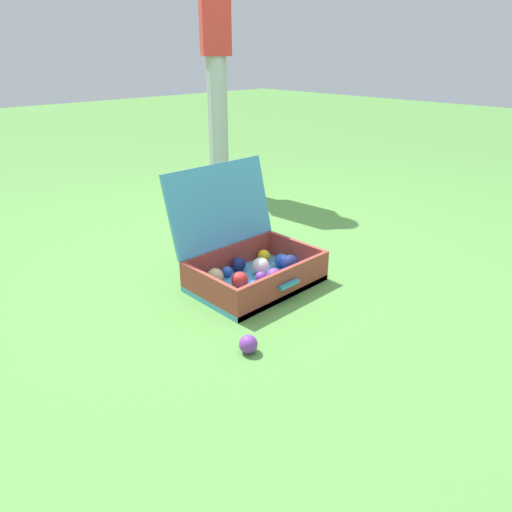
{
  "coord_description": "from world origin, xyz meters",
  "views": [
    {
      "loc": [
        -1.29,
        -1.42,
        0.97
      ],
      "look_at": [
        0.02,
        -0.06,
        0.14
      ],
      "focal_mm": 33.37,
      "sensor_mm": 36.0,
      "label": 1
    }
  ],
  "objects": [
    {
      "name": "open_suitcase",
      "position": [
        0.02,
        0.0,
        0.11
      ],
      "size": [
        0.55,
        0.49,
        0.5
      ],
      "color": "#4799C6",
      "rests_on": "ground"
    },
    {
      "name": "stray_ball_on_grass",
      "position": [
        -0.36,
        -0.4,
        0.03
      ],
      "size": [
        0.07,
        0.07,
        0.07
      ],
      "primitive_type": "sphere",
      "color": "purple",
      "rests_on": "ground"
    },
    {
      "name": "bystander_person",
      "position": [
        0.88,
        1.23,
        1.02
      ],
      "size": [
        0.33,
        0.37,
        1.77
      ],
      "color": "#B2B2B7",
      "rests_on": "ground"
    },
    {
      "name": "ground_plane",
      "position": [
        0.0,
        0.0,
        0.0
      ],
      "size": [
        16.0,
        16.0,
        0.0
      ],
      "primitive_type": "plane",
      "color": "#569342"
    }
  ]
}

